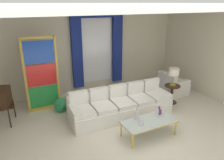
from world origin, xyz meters
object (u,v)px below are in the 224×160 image
object	(u,v)px
bottle_crystal_tall	(159,111)
stained_glass_divider	(42,76)
coffee_table	(149,122)
bottle_amber_squat	(137,115)
bottle_blue_decanter	(141,122)
table_lamp_brass	(174,72)
bottle_ruby_flask	(157,112)
armchair_white	(172,86)
round_side_table	(172,92)
peacock_figurine	(62,106)
couch_white_long	(120,105)

from	to	relation	value
bottle_crystal_tall	stained_glass_divider	world-z (taller)	stained_glass_divider
coffee_table	bottle_amber_squat	distance (m)	0.35
bottle_blue_decanter	table_lamp_brass	bearing A→B (deg)	32.42
bottle_ruby_flask	armchair_white	distance (m)	2.57
bottle_amber_squat	round_side_table	xyz separation A→B (m)	(1.98, 1.03, -0.19)
stained_glass_divider	peacock_figurine	bearing A→B (deg)	-48.35
peacock_figurine	table_lamp_brass	world-z (taller)	table_lamp_brass
armchair_white	round_side_table	size ratio (longest dim) A/B	1.38
couch_white_long	table_lamp_brass	world-z (taller)	table_lamp_brass
stained_glass_divider	table_lamp_brass	bearing A→B (deg)	-19.09
coffee_table	table_lamp_brass	size ratio (longest dim) A/B	2.29
bottle_ruby_flask	peacock_figurine	xyz separation A→B (m)	(-1.89, 1.96, -0.31)
bottle_blue_decanter	round_side_table	world-z (taller)	bottle_blue_decanter
coffee_table	round_side_table	distance (m)	2.11
bottle_amber_squat	round_side_table	world-z (taller)	bottle_amber_squat
bottle_crystal_tall	round_side_table	bearing A→B (deg)	37.93
bottle_crystal_tall	couch_white_long	bearing A→B (deg)	117.95
stained_glass_divider	round_side_table	xyz separation A→B (m)	(3.75, -1.30, -0.70)
coffee_table	armchair_white	bearing A→B (deg)	38.43
bottle_amber_squat	bottle_crystal_tall	bearing A→B (deg)	1.12
bottle_crystal_tall	bottle_amber_squat	xyz separation A→B (m)	(-0.67, -0.01, 0.06)
bottle_crystal_tall	peacock_figurine	size ratio (longest dim) A/B	0.35
armchair_white	table_lamp_brass	bearing A→B (deg)	-131.54
round_side_table	table_lamp_brass	size ratio (longest dim) A/B	1.04
bottle_amber_squat	armchair_white	world-z (taller)	armchair_white
round_side_table	table_lamp_brass	xyz separation A→B (m)	(0.00, -0.00, 0.67)
couch_white_long	armchair_white	bearing A→B (deg)	12.41
couch_white_long	table_lamp_brass	xyz separation A→B (m)	(1.86, -0.03, 0.72)
bottle_blue_decanter	peacock_figurine	xyz separation A→B (m)	(-1.31, 2.11, -0.27)
peacock_figurine	table_lamp_brass	distance (m)	3.53
bottle_amber_squat	round_side_table	size ratio (longest dim) A/B	0.55
armchair_white	couch_white_long	bearing A→B (deg)	-167.59
coffee_table	round_side_table	world-z (taller)	round_side_table
armchair_white	stained_glass_divider	bearing A→B (deg)	170.02
armchair_white	stained_glass_divider	distance (m)	4.37
couch_white_long	round_side_table	xyz separation A→B (m)	(1.86, -0.03, 0.05)
couch_white_long	bottle_ruby_flask	distance (m)	1.26
bottle_crystal_tall	bottle_ruby_flask	world-z (taller)	bottle_ruby_flask
bottle_ruby_flask	round_side_table	bearing A→B (deg)	38.07
armchair_white	stained_glass_divider	size ratio (longest dim) A/B	0.37
bottle_amber_squat	armchair_white	size ratio (longest dim) A/B	0.40
stained_glass_divider	bottle_amber_squat	bearing A→B (deg)	-52.77
stained_glass_divider	table_lamp_brass	world-z (taller)	stained_glass_divider
bottle_amber_squat	stained_glass_divider	xyz separation A→B (m)	(-1.77, 2.33, 0.52)
armchair_white	round_side_table	xyz separation A→B (m)	(-0.49, -0.55, 0.07)
bottle_crystal_tall	stained_glass_divider	distance (m)	3.41
bottle_ruby_flask	couch_white_long	bearing A→B (deg)	109.83
bottle_amber_squat	peacock_figurine	world-z (taller)	bottle_amber_squat
bottle_amber_squat	bottle_ruby_flask	size ratio (longest dim) A/B	1.11
bottle_crystal_tall	bottle_amber_squat	bearing A→B (deg)	-178.88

